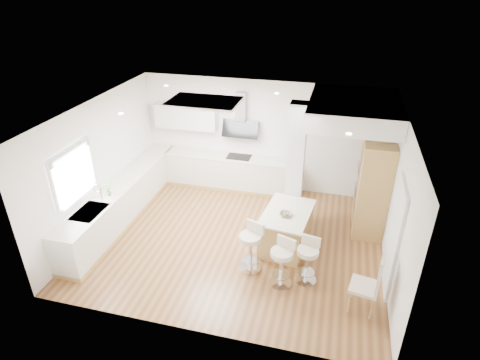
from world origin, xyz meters
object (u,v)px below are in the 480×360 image
(dining_chair, at_px, (372,282))
(bar_stool_b, at_px, (282,260))
(bar_stool_a, at_px, (251,244))
(bar_stool_c, at_px, (308,258))
(peninsula, at_px, (286,229))

(dining_chair, bearing_deg, bar_stool_b, 179.44)
(bar_stool_a, bearing_deg, bar_stool_c, 17.37)
(peninsula, xyz_separation_m, bar_stool_a, (-0.54, -0.87, 0.14))
(bar_stool_b, distance_m, dining_chair, 1.54)
(bar_stool_a, height_order, bar_stool_c, bar_stool_a)
(bar_stool_b, bearing_deg, bar_stool_a, 176.44)
(bar_stool_a, xyz_separation_m, bar_stool_c, (1.06, -0.08, -0.04))
(peninsula, distance_m, bar_stool_c, 1.08)
(peninsula, xyz_separation_m, bar_stool_c, (0.52, -0.95, 0.09))
(bar_stool_a, distance_m, dining_chair, 2.22)
(peninsula, height_order, bar_stool_b, bar_stool_b)
(peninsula, distance_m, bar_stool_b, 1.15)
(peninsula, height_order, dining_chair, dining_chair)
(bar_stool_c, bearing_deg, bar_stool_a, -173.55)
(bar_stool_a, relative_size, bar_stool_c, 1.08)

